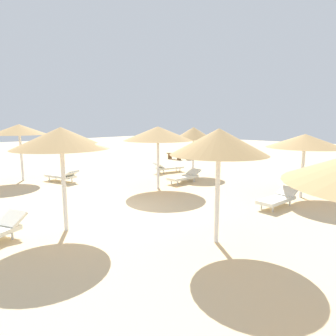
# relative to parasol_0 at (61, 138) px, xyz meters

# --- Properties ---
(ground_plane) EXTENTS (80.00, 80.00, 0.00)m
(ground_plane) POSITION_rel_parasol_0_xyz_m (-0.30, 1.77, -2.63)
(ground_plane) COLOR beige
(parasol_0) EXTENTS (2.62, 2.62, 2.94)m
(parasol_0) POSITION_rel_parasol_0_xyz_m (0.00, 0.00, 0.00)
(parasol_0) COLOR silver
(parasol_0) RESTS_ON ground
(parasol_1) EXTENTS (2.32, 2.32, 2.78)m
(parasol_1) POSITION_rel_parasol_0_xyz_m (-2.47, 9.44, -0.21)
(parasol_1) COLOR silver
(parasol_1) RESTS_ON ground
(parasol_2) EXTENTS (2.76, 2.76, 2.96)m
(parasol_2) POSITION_rel_parasol_0_xyz_m (-8.26, 2.12, 0.05)
(parasol_2) COLOR silver
(parasol_2) RESTS_ON ground
(parasol_3) EXTENTS (2.97, 2.97, 2.60)m
(parasol_3) POSITION_rel_parasol_0_xyz_m (3.92, 8.27, -0.31)
(parasol_3) COLOR silver
(parasol_3) RESTS_ON ground
(parasol_5) EXTENTS (3.16, 3.16, 2.88)m
(parasol_5) POSITION_rel_parasol_0_xyz_m (-1.61, 5.56, -0.08)
(parasol_5) COLOR silver
(parasol_5) RESTS_ON ground
(parasol_8) EXTENTS (2.43, 2.43, 2.93)m
(parasol_8) POSITION_rel_parasol_0_xyz_m (3.67, 2.15, -0.04)
(parasol_8) COLOR silver
(parasol_8) RESTS_ON ground
(lounger_1) EXTENTS (1.17, 2.01, 0.64)m
(lounger_1) POSITION_rel_parasol_0_xyz_m (-4.09, 9.07, -2.32)
(lounger_1) COLOR silver
(lounger_1) RESTS_ON ground
(lounger_2) EXTENTS (2.01, 1.06, 0.63)m
(lounger_2) POSITION_rel_parasol_0_xyz_m (-6.43, 3.36, -2.32)
(lounger_2) COLOR silver
(lounger_2) RESTS_ON ground
(lounger_3) EXTENTS (0.92, 1.99, 0.63)m
(lounger_3) POSITION_rel_parasol_0_xyz_m (3.70, 6.34, -2.32)
(lounger_3) COLOR silver
(lounger_3) RESTS_ON ground
(lounger_5) EXTENTS (0.84, 1.97, 0.62)m
(lounger_5) POSITION_rel_parasol_0_xyz_m (-1.49, 7.42, -2.32)
(lounger_5) COLOR silver
(lounger_5) RESTS_ON ground
(bench_1) EXTENTS (1.53, 0.56, 0.49)m
(bench_1) POSITION_rel_parasol_0_xyz_m (-7.84, 14.10, -2.29)
(bench_1) COLOR brown
(bench_1) RESTS_ON ground
(bench_2) EXTENTS (0.67, 1.55, 0.49)m
(bench_2) POSITION_rel_parasol_0_xyz_m (-6.72, 15.15, -2.29)
(bench_2) COLOR brown
(bench_2) RESTS_ON ground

